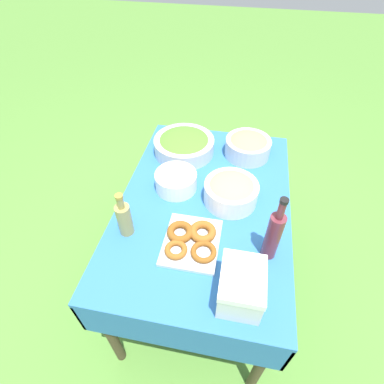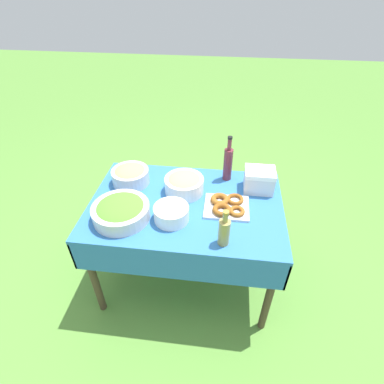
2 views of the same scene
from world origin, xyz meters
name	(u,v)px [view 1 (image 1 of 2)]	position (x,y,z in m)	size (l,w,h in m)	color
ground_plane	(202,277)	(0.00, 0.00, 0.00)	(14.00, 14.00, 0.00)	#568C38
picnic_table	(204,214)	(0.00, 0.00, 0.66)	(1.27, 0.85, 0.76)	#2D6BB2
salad_bowl	(184,144)	(0.38, 0.19, 0.82)	(0.35, 0.35, 0.11)	silver
pasta_bowl	(231,191)	(0.03, -0.12, 0.83)	(0.27, 0.27, 0.13)	white
donut_platter	(192,240)	(-0.27, 0.02, 0.79)	(0.29, 0.27, 0.05)	silver
plate_stack	(176,181)	(0.07, 0.16, 0.81)	(0.22, 0.22, 0.10)	white
olive_oil_bottle	(124,218)	(-0.26, 0.32, 0.86)	(0.07, 0.07, 0.24)	#998E4C
wine_bottle	(273,235)	(-0.26, -0.32, 0.90)	(0.06, 0.06, 0.34)	maroon
bread_bowl	(248,146)	(0.42, -0.18, 0.83)	(0.26, 0.26, 0.13)	silver
cooler_box	(241,286)	(-0.48, -0.21, 0.85)	(0.20, 0.16, 0.16)	silver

